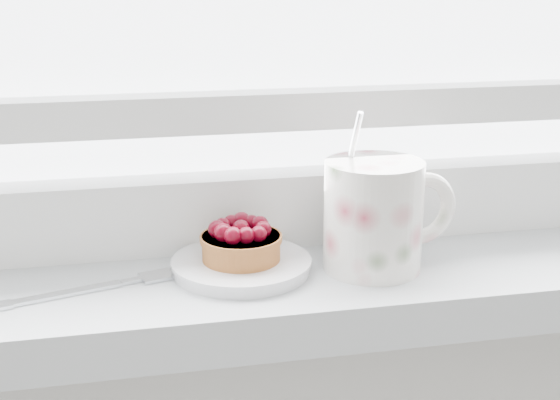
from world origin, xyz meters
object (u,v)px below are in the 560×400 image
object	(u,v)px
saucer	(241,266)
floral_mug	(377,213)
fork	(102,286)
raspberry_tart	(241,241)

from	to	relation	value
saucer	floral_mug	size ratio (longest dim) A/B	0.88
saucer	fork	world-z (taller)	saucer
raspberry_tart	floral_mug	distance (m)	0.12
raspberry_tart	fork	bearing A→B (deg)	-174.65
floral_mug	saucer	bearing A→B (deg)	173.03
saucer	floral_mug	bearing A→B (deg)	-6.97
saucer	raspberry_tart	distance (m)	0.02
fork	saucer	bearing A→B (deg)	5.33
saucer	fork	bearing A→B (deg)	-174.67
saucer	floral_mug	xyz separation A→B (m)	(0.12, -0.01, 0.05)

